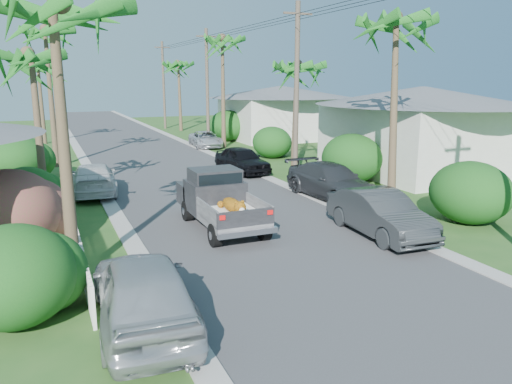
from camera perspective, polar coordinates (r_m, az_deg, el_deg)
name	(u,v)px	position (r m, az deg, el deg)	size (l,w,h in m)	color
ground	(336,285)	(13.32, 9.14, -10.45)	(120.00, 120.00, 0.00)	#2A5620
road	(146,154)	(36.27, -12.44, 4.26)	(8.00, 100.00, 0.02)	#38383A
curb_left	(82,157)	(35.73, -19.23, 3.75)	(0.60, 100.00, 0.06)	#A5A39E
curb_right	(204,150)	(37.30, -5.93, 4.76)	(0.60, 100.00, 0.06)	#A5A39E
pickup_truck	(218,198)	(18.03, -4.42, -0.74)	(1.98, 5.12, 2.06)	black
parked_car_rn	(380,214)	(17.39, 13.98, -2.45)	(1.61, 4.61, 1.52)	#2E3133
parked_car_rm	(331,181)	(22.48, 8.58, 1.20)	(2.11, 5.18, 1.50)	#2D2F33
parked_car_rf	(242,160)	(28.22, -1.59, 3.67)	(1.73, 4.31, 1.47)	black
parked_car_rd	(206,139)	(39.18, -5.78, 5.99)	(2.01, 4.36, 1.21)	silver
parked_car_ln	(143,291)	(11.05, -12.80, -10.99)	(1.95, 4.84, 1.65)	#B0B3B8
parked_car_lf	(94,179)	(24.16, -18.07, 1.41)	(1.98, 4.86, 1.41)	silver
palm_l_a	(52,4)	(13.39, -22.31, 19.24)	(4.40, 4.40, 8.20)	brown
palm_l_b	(31,55)	(22.29, -24.32, 14.10)	(4.40, 4.40, 7.40)	brown
palm_l_c	(45,31)	(32.39, -22.98, 16.62)	(4.40, 4.40, 9.20)	brown
palm_l_d	(38,63)	(44.29, -23.70, 13.36)	(4.40, 4.40, 7.70)	brown
palm_r_a	(399,20)	(20.93, 16.08, 18.38)	(4.40, 4.40, 8.70)	brown
palm_r_b	(296,65)	(28.56, 4.60, 14.24)	(4.40, 4.40, 7.20)	brown
palm_r_c	(222,39)	(38.60, -3.87, 17.09)	(4.40, 4.40, 9.40)	brown
palm_r_d	(179,63)	(51.99, -8.84, 14.35)	(4.40, 4.40, 8.00)	brown
shrub_l_a	(14,276)	(12.03, -25.94, -8.59)	(2.60, 2.86, 2.20)	#134217
shrub_l_b	(9,212)	(16.78, -26.40, -2.08)	(3.00, 3.30, 2.60)	#B61A4B
shrub_l_c	(27,193)	(20.72, -24.72, -0.14)	(2.40, 2.64, 2.00)	#134217
shrub_l_d	(16,159)	(28.59, -25.71, 3.46)	(3.20, 3.52, 2.40)	#134217
shrub_r_a	(470,192)	(19.92, 23.30, -0.04)	(2.80, 3.08, 2.30)	#134217
shrub_r_b	(352,158)	(26.04, 10.88, 3.82)	(3.00, 3.30, 2.50)	#134217
shrub_r_c	(272,142)	(33.69, 1.84, 5.70)	(2.60, 2.86, 2.10)	#134217
shrub_r_d	(228,126)	(43.04, -3.25, 7.58)	(3.20, 3.52, 2.60)	#134217
picket_fence	(75,235)	(16.48, -19.94, -4.64)	(0.10, 11.00, 1.00)	white
house_right_near	(420,133)	(29.87, 18.23, 6.42)	(8.00, 9.00, 4.80)	silver
house_right_far	(280,114)	(44.93, 2.81, 8.85)	(9.00, 8.00, 4.60)	silver
utility_pole_b	(297,91)	(26.32, 4.65, 11.43)	(1.60, 0.26, 9.00)	brown
utility_pole_c	(207,87)	(40.20, -5.59, 11.88)	(1.60, 0.26, 9.00)	brown
utility_pole_d	(164,85)	(54.67, -10.51, 11.97)	(1.60, 0.26, 9.00)	brown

